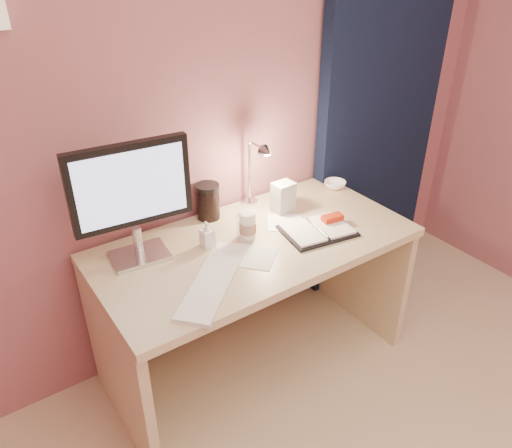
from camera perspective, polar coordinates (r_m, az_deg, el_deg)
room at (r=2.81m, az=12.82°, el=14.00°), size 3.50×3.50×3.50m
desk at (r=2.36m, az=-1.11°, el=-5.79°), size 1.40×0.70×0.73m
monitor at (r=1.98m, az=-14.09°, el=3.53°), size 0.47×0.19×0.50m
keyboard at (r=1.92m, az=-5.09°, el=-6.86°), size 0.43×0.41×0.02m
planner at (r=2.26m, az=7.17°, el=-0.58°), size 0.34×0.28×0.05m
paper_a at (r=2.07m, az=-0.17°, el=-3.79°), size 0.23×0.23×0.00m
paper_b at (r=2.31m, az=3.31°, el=0.17°), size 0.22×0.22×0.00m
paper_c at (r=2.11m, az=-3.04°, el=-3.21°), size 0.19×0.19×0.00m
coffee_cup at (r=2.18m, az=-0.96°, el=-0.17°), size 0.07×0.07×0.12m
clear_cup at (r=2.16m, az=-1.21°, el=-0.12°), size 0.08×0.08×0.14m
bowl at (r=2.66m, az=9.01°, el=4.48°), size 0.14×0.14×0.04m
lotion_bottle at (r=2.13m, az=-5.60°, el=-1.17°), size 0.05×0.05×0.11m
dark_jar at (r=2.33m, az=-5.50°, el=2.40°), size 0.11×0.11×0.15m
product_box at (r=2.38m, az=3.13°, el=3.09°), size 0.10×0.08×0.15m
desk_lamp at (r=2.33m, az=0.46°, el=6.34°), size 0.08×0.21×0.35m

